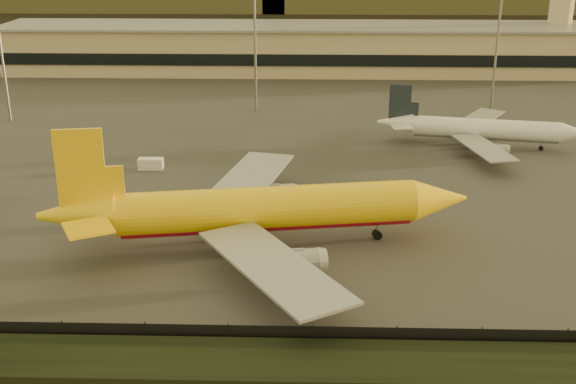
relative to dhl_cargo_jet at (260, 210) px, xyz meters
name	(u,v)px	position (x,y,z in m)	size (l,w,h in m)	color
ground	(294,284)	(4.46, -9.98, -4.97)	(900.00, 900.00, 0.00)	black
embankment	(290,365)	(4.46, -26.98, -4.27)	(320.00, 7.00, 1.40)	black
tarmac	(303,96)	(4.46, 85.02, -4.87)	(320.00, 220.00, 0.20)	#2D2D2D
perimeter_fence	(291,336)	(4.46, -22.98, -3.67)	(300.00, 0.05, 2.20)	black
terminal_building	(251,49)	(-10.06, 115.57, 1.28)	(202.00, 25.00, 12.60)	tan
apron_light_masts	(377,43)	(19.46, 65.02, 10.74)	(152.20, 12.20, 25.40)	slate
dhl_cargo_jet	(260,210)	(0.00, 0.00, 0.00)	(53.37, 51.67, 15.97)	yellow
white_narrowbody_jet	(482,130)	(37.09, 44.07, -1.54)	(37.49, 36.14, 10.80)	silver
gse_vehicle_yellow	(371,194)	(15.12, 16.40, -3.77)	(4.43, 1.99, 1.99)	yellow
gse_vehicle_white	(151,164)	(-20.09, 29.68, -3.86)	(4.05, 1.82, 1.82)	silver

